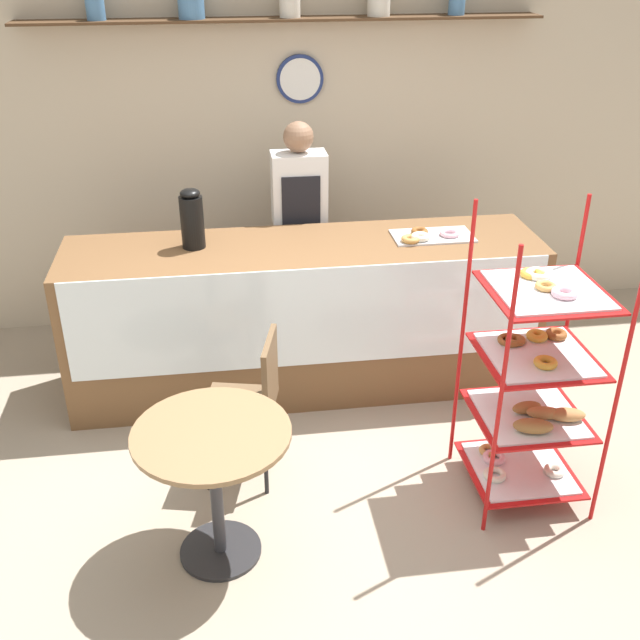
% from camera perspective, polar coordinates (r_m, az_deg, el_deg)
% --- Properties ---
extents(ground_plane, '(14.00, 14.00, 0.00)m').
position_cam_1_polar(ground_plane, '(4.26, 0.75, -12.74)').
color(ground_plane, gray).
extents(back_wall, '(10.00, 0.30, 2.70)m').
position_cam_1_polar(back_wall, '(5.63, -2.68, 13.41)').
color(back_wall, beige).
rests_on(back_wall, ground_plane).
extents(display_counter, '(3.01, 0.74, 1.01)m').
position_cam_1_polar(display_counter, '(4.90, -1.18, 0.28)').
color(display_counter, brown).
rests_on(display_counter, ground_plane).
extents(pastry_rack, '(0.61, 0.61, 1.58)m').
position_cam_1_polar(pastry_rack, '(4.02, 15.92, -4.74)').
color(pastry_rack, '#B71414').
rests_on(pastry_rack, ground_plane).
extents(person_worker, '(0.37, 0.23, 1.65)m').
position_cam_1_polar(person_worker, '(5.24, -1.56, 6.99)').
color(person_worker, '#282833').
rests_on(person_worker, ground_plane).
extents(cafe_table, '(0.74, 0.74, 0.74)m').
position_cam_1_polar(cafe_table, '(3.57, -8.11, -10.72)').
color(cafe_table, '#262628').
rests_on(cafe_table, ground_plane).
extents(cafe_chair, '(0.46, 0.46, 0.88)m').
position_cam_1_polar(cafe_chair, '(4.06, -5.04, -5.62)').
color(cafe_chair, black).
rests_on(cafe_chair, ground_plane).
extents(coffee_carafe, '(0.14, 0.14, 0.37)m').
position_cam_1_polar(coffee_carafe, '(4.65, -9.73, 7.59)').
color(coffee_carafe, black).
rests_on(coffee_carafe, display_counter).
extents(donut_tray_counter, '(0.51, 0.29, 0.05)m').
position_cam_1_polar(donut_tray_counter, '(4.83, 8.27, 6.38)').
color(donut_tray_counter, silver).
rests_on(donut_tray_counter, display_counter).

